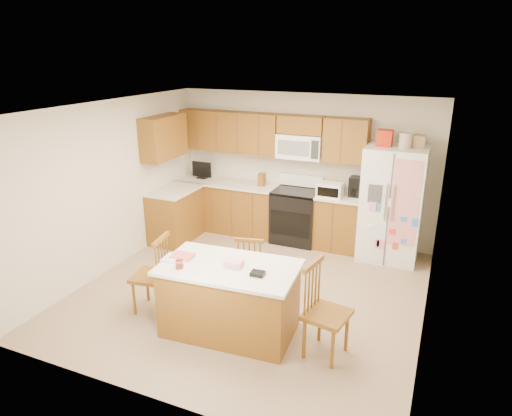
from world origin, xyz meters
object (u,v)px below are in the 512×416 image
at_px(windsor_chair_left, 152,276).
at_px(windsor_chair_back, 251,269).
at_px(stove, 296,215).
at_px(windsor_chair_right, 325,313).
at_px(refrigerator, 392,203).
at_px(island, 230,298).

relative_size(windsor_chair_left, windsor_chair_back, 1.11).
bearing_deg(stove, windsor_chair_back, -87.98).
xyz_separation_m(windsor_chair_left, windsor_chair_right, (2.23, -0.03, 0.02)).
relative_size(refrigerator, windsor_chair_right, 1.91).
bearing_deg(windsor_chair_right, stove, 113.88).
relative_size(stove, windsor_chair_back, 1.23).
height_order(stove, refrigerator, refrigerator).
distance_m(stove, windsor_chair_left, 3.00).
distance_m(windsor_chair_left, windsor_chair_right, 2.23).
bearing_deg(windsor_chair_left, island, -2.18).
bearing_deg(windsor_chair_back, refrigerator, 53.61).
distance_m(stove, island, 2.89).
height_order(stove, island, stove).
height_order(windsor_chair_left, windsor_chair_back, windsor_chair_left).
xyz_separation_m(refrigerator, windsor_chair_back, (-1.50, -2.03, -0.49)).
bearing_deg(refrigerator, windsor_chair_right, -96.08).
xyz_separation_m(stove, windsor_chair_back, (0.07, -2.09, -0.04)).
distance_m(refrigerator, windsor_chair_left, 3.78).
relative_size(island, windsor_chair_back, 1.76).
xyz_separation_m(windsor_chair_left, windsor_chair_back, (1.03, 0.75, -0.05)).
bearing_deg(stove, windsor_chair_right, -66.12).
xyz_separation_m(refrigerator, island, (-1.42, -2.82, -0.49)).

